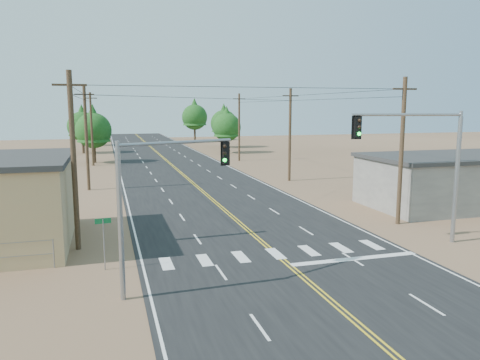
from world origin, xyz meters
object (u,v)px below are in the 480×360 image
object	(u,v)px
signal_mast_left	(155,190)
street_sign	(104,236)
signal_mast_right	(427,155)
building_right	(460,181)

from	to	relation	value
signal_mast_left	street_sign	distance (m)	4.97
signal_mast_right	street_sign	distance (m)	18.54
building_right	signal_mast_left	world-z (taller)	signal_mast_left
signal_mast_left	street_sign	bearing A→B (deg)	103.17
building_right	street_sign	distance (m)	29.17
signal_mast_left	building_right	bearing A→B (deg)	4.31
signal_mast_right	street_sign	world-z (taller)	signal_mast_right
street_sign	signal_mast_left	bearing A→B (deg)	-62.50
signal_mast_left	street_sign	world-z (taller)	signal_mast_left
street_sign	building_right	bearing A→B (deg)	10.60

